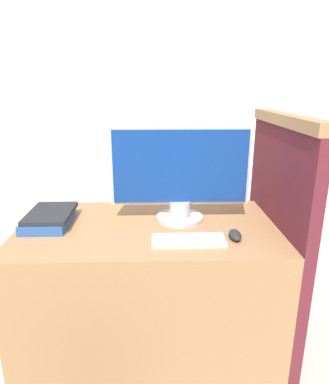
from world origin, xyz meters
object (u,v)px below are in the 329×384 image
keyboard (188,240)px  monitor (180,175)px  far_chair (215,178)px  book_stack (49,218)px  mouse (235,235)px

keyboard → monitor: bearing=94.3°
monitor → far_chair: 1.90m
monitor → far_chair: bearing=74.7°
keyboard → far_chair: (0.47, 2.03, -0.28)m
keyboard → far_chair: far_chair is taller
monitor → keyboard: bearing=-85.7°
monitor → far_chair: monitor is taller
keyboard → book_stack: book_stack is taller
book_stack → keyboard: bearing=-18.2°
keyboard → mouse: 0.20m
far_chair → mouse: bearing=-77.9°
monitor → mouse: (0.22, -0.22, -0.20)m
mouse → far_chair: bearing=82.3°
mouse → monitor: bearing=134.1°
keyboard → book_stack: bearing=161.8°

